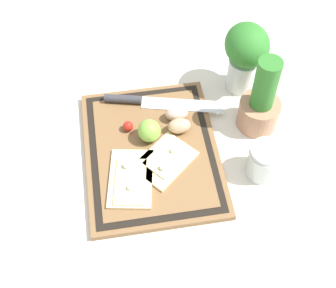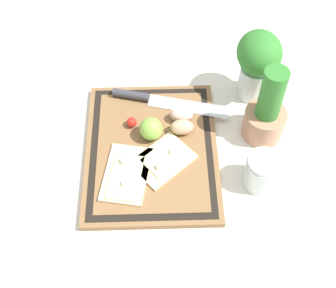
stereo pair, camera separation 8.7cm
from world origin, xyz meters
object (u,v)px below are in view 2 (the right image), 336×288
Objects in this scene: cherry_tomato_red at (132,122)px; herb_glass at (258,61)px; sauce_jar at (262,173)px; pizza_slice_far at (164,160)px; herb_pot at (266,114)px; egg_brown at (182,127)px; egg_pink at (182,115)px; pizza_slice_near at (126,174)px; knife at (151,99)px; lime at (150,129)px.

herb_glass is (-0.12, 0.33, 0.09)m from cherry_tomato_red.
herb_glass reaches higher than sauce_jar.
herb_pot reaches higher than pizza_slice_far.
egg_brown is 0.04m from egg_pink.
sauce_jar is at bearing 87.74° from pizza_slice_near.
herb_glass is (-0.15, 0.20, 0.08)m from egg_brown.
pizza_slice_near is 0.80× the size of herb_pot.
pizza_slice_far is 6.69× the size of cherry_tomato_red.
sauce_jar is (0.25, 0.26, 0.01)m from knife.
lime is 0.29m from sauce_jar.
cherry_tomato_red is (0.02, -0.13, -0.01)m from egg_pink.
herb_pot is 2.46× the size of sauce_jar.
pizza_slice_near is at bearing -66.20° from pizza_slice_far.
pizza_slice_near is 0.19m from egg_brown.
egg_pink is 0.29× the size of herb_glass.
knife is (-0.23, 0.06, 0.00)m from pizza_slice_near.
sauce_jar is at bearing 77.07° from pizza_slice_far.
knife is (-0.19, -0.03, 0.00)m from pizza_slice_far.
knife is 0.13m from egg_brown.
egg_pink reaches higher than pizza_slice_far.
pizza_slice_far is at bearing -69.74° from herb_pot.
pizza_slice_near is 3.07× the size of lime.
egg_brown reaches higher than knife.
herb_pot is 0.16m from sauce_jar.
egg_brown is 2.27× the size of cherry_tomato_red.
pizza_slice_far is (-0.04, 0.09, 0.00)m from pizza_slice_near.
pizza_slice_near is 2.99× the size of egg_brown.
egg_brown and egg_pink have the same top height.
herb_pot is (0.10, 0.29, 0.05)m from knife.
herb_glass is at bearing -175.90° from herb_pot.
pizza_slice_far is 2.94× the size of egg_brown.
egg_pink is (-0.04, 0.00, 0.00)m from egg_brown.
lime is 0.06m from cherry_tomato_red.
knife is 0.30m from herb_glass.
pizza_slice_near is 6.80× the size of cherry_tomato_red.
herb_glass is at bearing 97.89° from knife.
lime is 0.28× the size of herb_glass.
egg_brown is 0.13m from cherry_tomato_red.
herb_pot is 0.14m from herb_glass.
herb_pot reaches higher than pizza_slice_near.
knife is 0.31m from herb_pot.
pizza_slice_near is 0.56× the size of knife.
lime is (0.05, -0.08, 0.01)m from egg_pink.
herb_glass is at bearing 133.17° from pizza_slice_far.
egg_pink is (-0.17, 0.14, 0.01)m from pizza_slice_near.
egg_brown is at bearing 151.04° from pizza_slice_far.
lime is at bearing -2.05° from knife.
pizza_slice_far is at bearing -46.83° from herb_glass.
egg_pink is at bearing -99.00° from herb_pot.
herb_pot is at bearing 87.13° from cherry_tomato_red.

